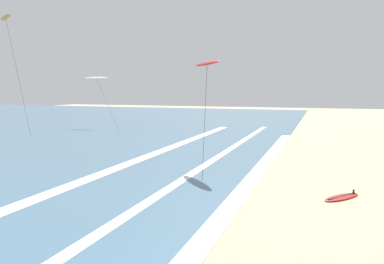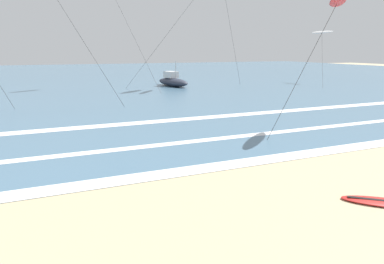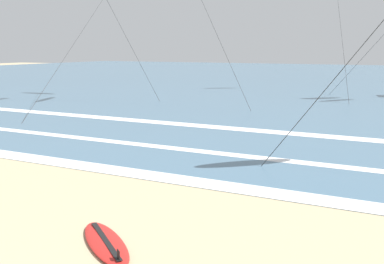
% 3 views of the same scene
% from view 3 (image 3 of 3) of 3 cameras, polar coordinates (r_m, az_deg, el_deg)
% --- Properties ---
extents(ocean_surface, '(140.00, 90.00, 0.01)m').
position_cam_3_polar(ocean_surface, '(55.32, 20.20, 6.35)').
color(ocean_surface, slate).
rests_on(ocean_surface, ground).
extents(wave_foam_shoreline, '(47.79, 0.81, 0.01)m').
position_cam_3_polar(wave_foam_shoreline, '(13.42, -10.82, -4.63)').
color(wave_foam_shoreline, white).
rests_on(wave_foam_shoreline, ocean_surface).
extents(wave_foam_mid_break, '(58.82, 0.53, 0.01)m').
position_cam_3_polar(wave_foam_mid_break, '(15.16, 3.19, -2.69)').
color(wave_foam_mid_break, white).
rests_on(wave_foam_mid_break, ocean_surface).
extents(wave_foam_outer_break, '(56.81, 0.88, 0.01)m').
position_cam_3_polar(wave_foam_outer_break, '(19.64, 6.42, 0.33)').
color(wave_foam_outer_break, white).
rests_on(wave_foam_outer_break, ocean_surface).
extents(surfboard_foreground_flat, '(2.02, 1.77, 0.25)m').
position_cam_3_polar(surfboard_foreground_flat, '(8.48, -10.88, -13.62)').
color(surfboard_foreground_flat, red).
rests_on(surfboard_foreground_flat, ground).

